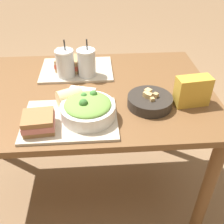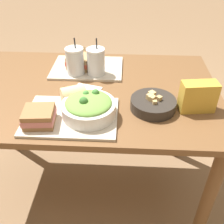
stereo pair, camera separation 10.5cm
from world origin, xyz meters
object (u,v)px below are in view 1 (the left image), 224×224
baguette_near (70,97)px  chip_bag (192,91)px  baguette_far (65,55)px  soup_bowl (150,101)px  sandwich_near (39,122)px  drink_cup_dark (65,64)px  napkin_folded (81,91)px  drink_cup_red (87,64)px  sandwich_far (69,63)px  salad_bowl (88,108)px

baguette_near → chip_bag: bearing=-116.2°
baguette_far → chip_bag: 0.74m
soup_bowl → sandwich_near: 0.48m
drink_cup_dark → chip_bag: size_ratio=1.24×
drink_cup_dark → napkin_folded: bearing=-62.4°
soup_bowl → drink_cup_red: size_ratio=1.02×
sandwich_near → baguette_far: (0.05, 0.60, 0.01)m
napkin_folded → baguette_near: bearing=-106.7°
soup_bowl → sandwich_far: 0.52m
baguette_far → napkin_folded: bearing=-144.9°
soup_bowl → napkin_folded: bearing=155.7°
drink_cup_red → baguette_far: bearing=126.5°
sandwich_far → drink_cup_red: bearing=-24.5°
soup_bowl → sandwich_near: sandwich_near is taller
sandwich_near → drink_cup_red: 0.46m
napkin_folded → baguette_far: bearing=106.8°
chip_bag → napkin_folded: bearing=157.2°
sandwich_far → baguette_far: baguette_far is taller
baguette_far → drink_cup_dark: (0.02, -0.17, 0.03)m
soup_bowl → baguette_far: baguette_far is taller
napkin_folded → salad_bowl: bearing=-79.9°
drink_cup_dark → drink_cup_red: same height
sandwich_far → salad_bowl: bearing=-62.3°
sandwich_near → baguette_far: baguette_far is taller
sandwich_near → napkin_folded: (0.15, 0.28, -0.04)m
drink_cup_dark → napkin_folded: size_ratio=1.30×
soup_bowl → drink_cup_dark: size_ratio=1.01×
sandwich_near → drink_cup_red: (0.18, 0.42, 0.03)m
sandwich_far → drink_cup_dark: (-0.01, -0.08, 0.03)m
sandwich_far → soup_bowl: bearing=-29.7°
soup_bowl → drink_cup_dark: drink_cup_dark is taller
sandwich_far → chip_bag: bearing=-18.3°
salad_bowl → soup_bowl: salad_bowl is taller
sandwich_near → baguette_far: 0.60m
soup_bowl → chip_bag: size_ratio=1.26×
salad_bowl → chip_bag: chip_bag is taller
baguette_far → baguette_near: bearing=-154.2°
salad_bowl → sandwich_far: (-0.10, 0.44, -0.01)m
drink_cup_dark → soup_bowl: bearing=-36.6°
sandwich_far → baguette_far: bearing=123.1°
chip_bag → soup_bowl: bearing=173.5°
baguette_far → drink_cup_dark: size_ratio=0.51×
soup_bowl → napkin_folded: 0.34m
soup_bowl → baguette_far: size_ratio=1.99×
chip_bag → baguette_near: bearing=171.4°
baguette_near → sandwich_far: size_ratio=0.83×
soup_bowl → drink_cup_red: 0.40m
sandwich_near → chip_bag: (0.64, 0.14, 0.02)m
drink_cup_red → napkin_folded: size_ratio=1.29×
salad_bowl → chip_bag: bearing=9.7°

